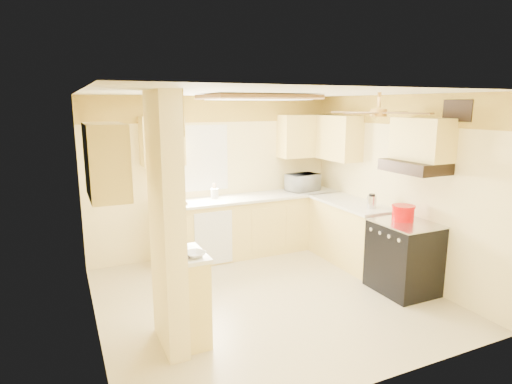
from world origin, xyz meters
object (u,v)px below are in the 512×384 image
stove (404,257)px  microwave (303,182)px  dutch_oven (403,213)px  kettle (372,202)px  bowl (195,254)px

stove → microwave: (-0.20, 2.18, 0.62)m
dutch_oven → kettle: size_ratio=1.46×
stove → dutch_oven: 0.56m
microwave → dutch_oven: 2.10m
dutch_oven → kettle: bearing=89.5°
microwave → bowl: bearing=32.0°
microwave → kettle: microwave is taller
stove → microwave: bearing=95.3°
stove → dutch_oven: size_ratio=3.10×
stove → kettle: size_ratio=4.53×
microwave → bowl: 3.48m
stove → kettle: 0.91m
kettle → bowl: bearing=-163.3°
stove → microwave: microwave is taller
dutch_oven → kettle: (0.01, 0.61, 0.02)m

